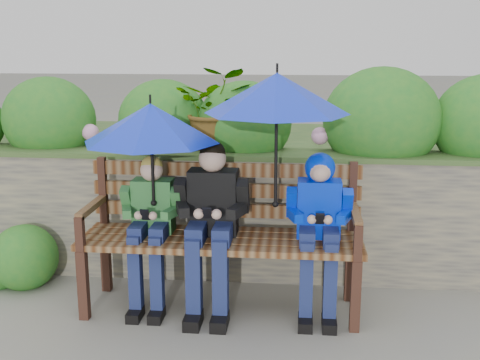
# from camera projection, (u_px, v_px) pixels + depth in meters

# --- Properties ---
(ground) EXTENTS (60.00, 60.00, 0.00)m
(ground) POSITION_uv_depth(u_px,v_px,m) (239.00, 313.00, 4.28)
(ground) COLOR gray
(ground) RESTS_ON ground
(garden_backdrop) EXTENTS (8.00, 2.86, 1.83)m
(garden_backdrop) POSITION_uv_depth(u_px,v_px,m) (255.00, 177.00, 5.69)
(garden_backdrop) COLOR #524F4B
(garden_backdrop) RESTS_ON ground
(park_bench) EXTENTS (1.99, 0.58, 1.05)m
(park_bench) POSITION_uv_depth(u_px,v_px,m) (222.00, 226.00, 4.30)
(park_bench) COLOR #381F17
(park_bench) RESTS_ON ground
(boy_left) EXTENTS (0.43, 0.50, 1.10)m
(boy_left) POSITION_uv_depth(u_px,v_px,m) (151.00, 221.00, 4.25)
(boy_left) COLOR #337838
(boy_left) RESTS_ON ground
(boy_middle) EXTENTS (0.51, 0.60, 1.22)m
(boy_middle) POSITION_uv_depth(u_px,v_px,m) (211.00, 217.00, 4.19)
(boy_middle) COLOR black
(boy_middle) RESTS_ON ground
(boy_right) EXTENTS (0.45, 0.55, 1.14)m
(boy_right) POSITION_uv_depth(u_px,v_px,m) (319.00, 218.00, 4.14)
(boy_right) COLOR #0137D7
(boy_right) RESTS_ON ground
(umbrella_left) EXTENTS (0.95, 0.95, 0.78)m
(umbrella_left) POSITION_uv_depth(u_px,v_px,m) (151.00, 123.00, 4.09)
(umbrella_left) COLOR #0F2AD0
(umbrella_left) RESTS_ON ground
(umbrella_right) EXTENTS (0.97, 0.97, 0.97)m
(umbrella_right) POSITION_uv_depth(u_px,v_px,m) (277.00, 93.00, 3.94)
(umbrella_right) COLOR #0F2AD0
(umbrella_right) RESTS_ON ground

